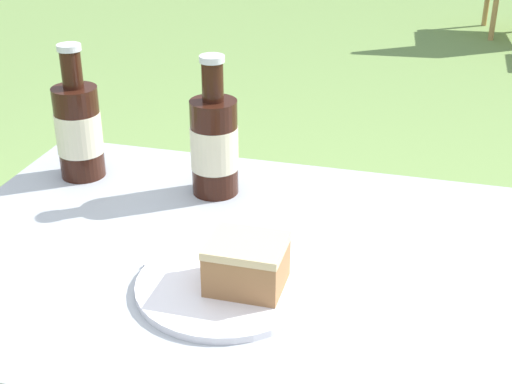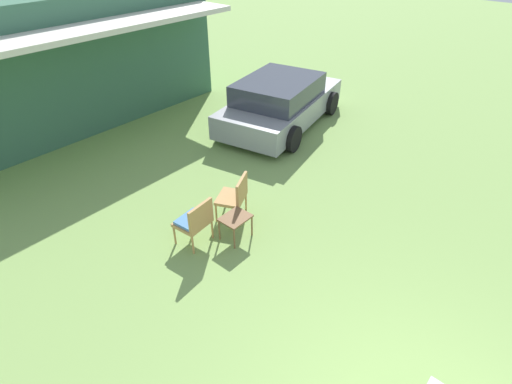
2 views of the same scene
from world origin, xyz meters
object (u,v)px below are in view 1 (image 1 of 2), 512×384
at_px(cola_bottle_near, 214,143).
at_px(cola_bottle_far, 79,129).
at_px(patio_table, 238,297).
at_px(cake_on_plate, 235,275).

bearing_deg(cola_bottle_near, cola_bottle_far, 179.58).
bearing_deg(cola_bottle_far, cola_bottle_near, -0.42).
bearing_deg(patio_table, cake_on_plate, -75.27).
relative_size(cake_on_plate, cola_bottle_far, 1.01).
bearing_deg(cake_on_plate, cola_bottle_near, 113.20).
height_order(patio_table, cola_bottle_far, cola_bottle_far).
relative_size(patio_table, cola_bottle_far, 3.88).
height_order(cake_on_plate, cola_bottle_near, cola_bottle_near).
xyz_separation_m(patio_table, cola_bottle_near, (-0.09, 0.18, 0.16)).
relative_size(patio_table, cake_on_plate, 3.82).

